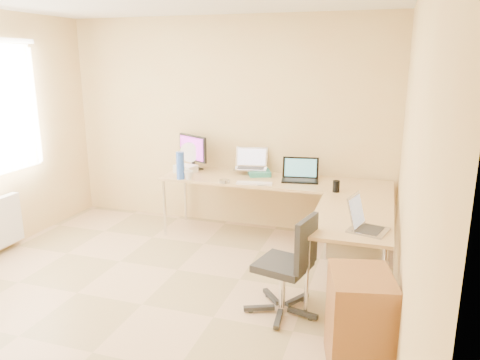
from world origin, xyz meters
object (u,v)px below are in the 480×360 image
(desk_return, at_px, (351,253))
(laptop_black, at_px, (300,170))
(mug, at_px, (189,175))
(keyboard, at_px, (254,183))
(laptop_return, at_px, (369,218))
(cabinet, at_px, (359,321))
(office_chair, at_px, (283,257))
(laptop_center, at_px, (251,159))
(water_bottle, at_px, (180,166))
(desk_fan, at_px, (192,157))
(monitor, at_px, (193,152))
(desk_main, at_px, (274,210))

(desk_return, xyz_separation_m, laptop_black, (-0.68, 1.03, 0.50))
(mug, bearing_deg, keyboard, 2.53)
(laptop_return, xyz_separation_m, cabinet, (0.00, -0.77, -0.49))
(laptop_return, distance_m, office_chair, 0.77)
(laptop_center, bearing_deg, laptop_black, -24.22)
(laptop_black, distance_m, mug, 1.29)
(laptop_center, bearing_deg, water_bottle, -154.44)
(laptop_black, relative_size, water_bottle, 1.29)
(mug, relative_size, desk_fan, 0.34)
(office_chair, xyz_separation_m, cabinet, (0.66, -0.57, -0.14))
(cabinet, bearing_deg, desk_return, 84.84)
(desk_fan, relative_size, laptop_return, 0.93)
(keyboard, distance_m, water_bottle, 0.90)
(desk_return, height_order, monitor, monitor)
(mug, height_order, office_chair, office_chair)
(keyboard, bearing_deg, desk_fan, 145.20)
(laptop_center, height_order, cabinet, laptop_center)
(office_chair, bearing_deg, desk_fan, 145.15)
(laptop_black, xyz_separation_m, laptop_return, (0.83, -1.40, -0.02))
(laptop_black, height_order, desk_fan, desk_fan)
(water_bottle, relative_size, desk_fan, 1.00)
(desk_return, height_order, laptop_black, laptop_black)
(cabinet, bearing_deg, mug, 125.61)
(laptop_center, distance_m, desk_fan, 0.78)
(desk_main, distance_m, laptop_black, 0.58)
(laptop_center, distance_m, office_chair, 1.99)
(desk_main, xyz_separation_m, desk_fan, (-1.13, 0.20, 0.52))
(laptop_return, relative_size, office_chair, 0.39)
(desk_main, bearing_deg, office_chair, -73.55)
(monitor, bearing_deg, mug, -42.17)
(mug, bearing_deg, water_bottle, -176.71)
(desk_return, relative_size, desk_fan, 4.07)
(laptop_center, distance_m, water_bottle, 0.86)
(water_bottle, bearing_deg, desk_main, 15.83)
(laptop_center, height_order, laptop_return, laptop_center)
(monitor, xyz_separation_m, laptop_return, (2.23, -1.57, -0.11))
(keyboard, bearing_deg, office_chair, -73.77)
(laptop_center, xyz_separation_m, mug, (-0.60, -0.49, -0.13))
(desk_fan, height_order, laptop_return, desk_fan)
(office_chair, bearing_deg, cabinet, -27.57)
(laptop_center, relative_size, keyboard, 0.98)
(laptop_return, bearing_deg, keyboard, 64.30)
(office_chair, distance_m, cabinet, 0.88)
(mug, xyz_separation_m, office_chair, (1.41, -1.28, -0.28))
(mug, distance_m, water_bottle, 0.15)
(desk_return, bearing_deg, laptop_center, 137.73)
(laptop_black, height_order, office_chair, laptop_black)
(monitor, distance_m, mug, 0.54)
(laptop_black, xyz_separation_m, office_chair, (0.17, -1.61, -0.36))
(laptop_center, relative_size, cabinet, 0.57)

